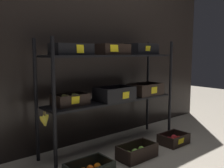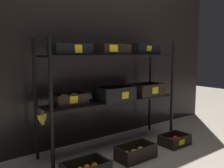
# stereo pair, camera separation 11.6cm
# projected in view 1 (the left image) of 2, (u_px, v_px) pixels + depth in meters

# --- Properties ---
(ground_plane) EXTENTS (10.00, 10.00, 0.00)m
(ground_plane) POSITION_uv_depth(u_px,v_px,m) (112.00, 147.00, 2.63)
(ground_plane) COLOR gray
(storefront_wall) EXTENTS (3.88, 0.12, 2.28)m
(storefront_wall) POSITION_uv_depth(u_px,v_px,m) (91.00, 40.00, 2.77)
(storefront_wall) COLOR black
(storefront_wall) RESTS_ON ground_plane
(display_rack) EXTENTS (1.59, 0.38, 1.12)m
(display_rack) POSITION_uv_depth(u_px,v_px,m) (113.00, 77.00, 2.54)
(display_rack) COLOR black
(display_rack) RESTS_ON ground_plane
(crate_ground_apple_green) EXTENTS (0.37, 0.21, 0.13)m
(crate_ground_apple_green) POSITION_uv_depth(u_px,v_px,m) (137.00, 153.00, 2.34)
(crate_ground_apple_green) COLOR black
(crate_ground_apple_green) RESTS_ON ground_plane
(crate_ground_apple_red) EXTENTS (0.31, 0.23, 0.11)m
(crate_ground_apple_red) POSITION_uv_depth(u_px,v_px,m) (174.00, 140.00, 2.71)
(crate_ground_apple_red) COLOR black
(crate_ground_apple_red) RESTS_ON ground_plane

